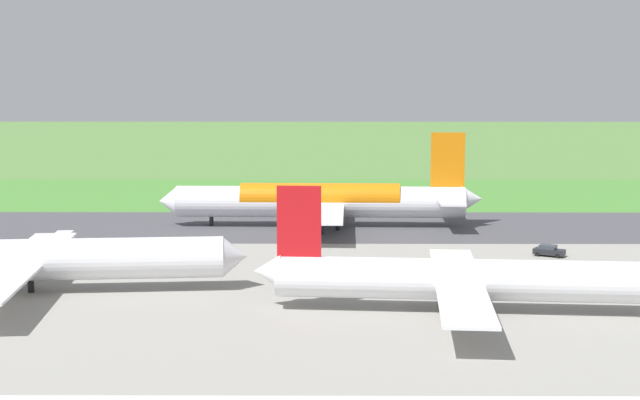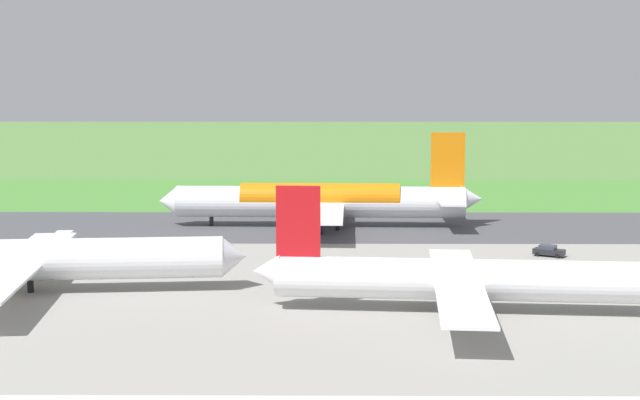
# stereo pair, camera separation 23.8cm
# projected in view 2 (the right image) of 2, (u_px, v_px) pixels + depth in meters

# --- Properties ---
(ground_plane) EXTENTS (800.00, 800.00, 0.00)m
(ground_plane) POSITION_uv_depth(u_px,v_px,m) (386.00, 227.00, 154.66)
(ground_plane) COLOR #547F3D
(runway_asphalt) EXTENTS (600.00, 33.33, 0.06)m
(runway_asphalt) POSITION_uv_depth(u_px,v_px,m) (386.00, 227.00, 154.65)
(runway_asphalt) COLOR #47474C
(runway_asphalt) RESTS_ON ground
(apron_concrete) EXTENTS (440.00, 110.00, 0.05)m
(apron_concrete) POSITION_uv_depth(u_px,v_px,m) (418.00, 305.00, 100.54)
(apron_concrete) COLOR gray
(apron_concrete) RESTS_ON ground
(grass_verge_foreground) EXTENTS (600.00, 80.00, 0.04)m
(grass_verge_foreground) POSITION_uv_depth(u_px,v_px,m) (376.00, 201.00, 188.30)
(grass_verge_foreground) COLOR #478534
(grass_verge_foreground) RESTS_ON ground
(airliner_main) EXTENTS (54.05, 44.14, 15.88)m
(airliner_main) POSITION_uv_depth(u_px,v_px,m) (322.00, 201.00, 154.17)
(airliner_main) COLOR white
(airliner_main) RESTS_ON ground
(airliner_parked_mid) EXTENTS (45.43, 37.20, 13.26)m
(airliner_parked_mid) POSITION_uv_depth(u_px,v_px,m) (464.00, 279.00, 97.03)
(airliner_parked_mid) COLOR white
(airliner_parked_mid) RESTS_ON ground
(airliner_parked_far) EXTENTS (49.83, 40.82, 14.54)m
(airliner_parked_far) POSITION_uv_depth(u_px,v_px,m) (27.00, 259.00, 105.96)
(airliner_parked_far) COLOR white
(airliner_parked_far) RESTS_ON ground
(service_truck_baggage) EXTENTS (2.75, 5.98, 2.65)m
(service_truck_baggage) POSITION_uv_depth(u_px,v_px,m) (63.00, 242.00, 132.16)
(service_truck_baggage) COLOR gray
(service_truck_baggage) RESTS_ON ground
(service_car_followme) EXTENTS (4.54, 3.62, 1.62)m
(service_car_followme) POSITION_uv_depth(u_px,v_px,m) (549.00, 251.00, 128.25)
(service_car_followme) COLOR black
(service_car_followme) RESTS_ON ground
(no_stopping_sign) EXTENTS (0.60, 0.10, 2.55)m
(no_stopping_sign) POSITION_uv_depth(u_px,v_px,m) (266.00, 196.00, 183.48)
(no_stopping_sign) COLOR slate
(no_stopping_sign) RESTS_ON ground
(traffic_cone_orange) EXTENTS (0.40, 0.40, 0.55)m
(traffic_cone_orange) POSITION_uv_depth(u_px,v_px,m) (250.00, 200.00, 187.41)
(traffic_cone_orange) COLOR orange
(traffic_cone_orange) RESTS_ON ground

